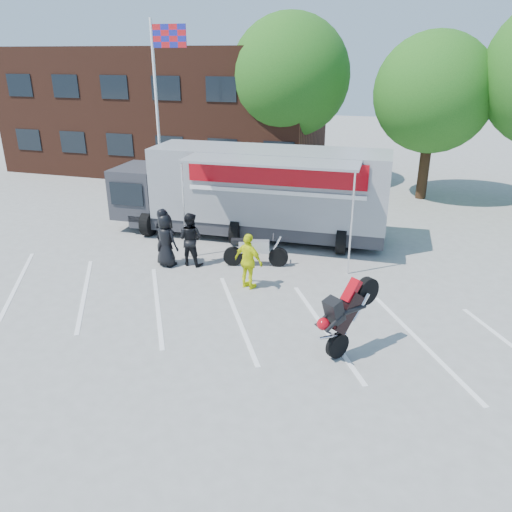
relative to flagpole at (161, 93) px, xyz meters
The scene contains 13 objects.
ground 12.83m from the flagpole, 58.02° to the right, with size 100.00×100.00×0.00m, color #999994.
parking_bay_lines 12.06m from the flagpole, 55.25° to the right, with size 18.00×5.00×0.01m, color white.
office_building 8.97m from the flagpole, 115.15° to the left, with size 18.00×8.00×7.00m, color #492317.
flagpole is the anchor object (origin of this frame).
tree_left 7.37m from the flagpole, 54.72° to the left, with size 6.12×6.12×8.64m.
tree_mid 12.31m from the flagpole, 23.97° to the left, with size 5.44×5.44×7.68m.
transporter_truck 7.65m from the flagpole, 27.86° to the right, with size 10.68×5.15×3.40m, color gray, non-canonical shape.
parked_motorcycle 9.56m from the flagpole, 43.11° to the right, with size 0.74×2.21×1.16m, color silver, non-canonical shape.
stunt_bike_rider 14.64m from the flagpole, 44.88° to the right, with size 0.82×1.74×2.05m, color black, non-canonical shape.
spectator_leather_a 8.20m from the flagpole, 64.25° to the right, with size 0.88×0.57×1.80m, color black.
spectator_leather_b 8.08m from the flagpole, 64.64° to the right, with size 0.72×0.47×1.96m, color black.
spectator_leather_c 8.27m from the flagpole, 57.83° to the right, with size 0.88×0.68×1.81m, color black.
spectator_hivis 10.42m from the flagpole, 49.32° to the right, with size 1.01×0.42×1.73m, color #EDF80D.
Camera 1 is at (4.16, -10.29, 6.59)m, focal length 35.00 mm.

